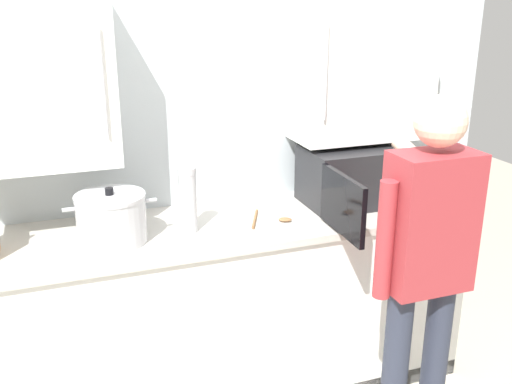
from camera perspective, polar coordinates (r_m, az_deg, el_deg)
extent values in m
cube|color=#B2BCC1|center=(2.98, -5.37, 5.43)|extent=(3.26, 0.10, 2.56)
cube|color=white|center=(2.62, -21.58, 10.22)|extent=(0.70, 0.32, 0.74)
cylinder|color=#B7BABF|center=(2.46, -14.85, 10.40)|extent=(0.01, 0.01, 0.44)
cube|color=white|center=(3.02, 10.45, 12.16)|extent=(0.70, 0.32, 0.74)
cylinder|color=#B7BABF|center=(2.73, 6.94, 11.66)|extent=(0.01, 0.01, 0.44)
cube|color=white|center=(2.97, -3.12, -11.81)|extent=(2.43, 0.59, 0.91)
cube|color=#BCB7AD|center=(2.76, -3.29, -3.32)|extent=(2.47, 0.63, 0.03)
cube|color=black|center=(3.02, 9.96, 1.69)|extent=(0.55, 0.35, 0.29)
cube|color=beige|center=(2.97, 8.75, 1.49)|extent=(0.36, 0.29, 0.23)
cube|color=black|center=(2.98, 14.98, 1.08)|extent=(0.15, 0.01, 0.27)
cube|color=black|center=(2.58, 8.52, -1.21)|extent=(0.03, 0.40, 0.27)
cylinder|color=#B7BABF|center=(2.61, -6.73, -1.09)|extent=(0.08, 0.08, 0.27)
cylinder|color=#B7BABF|center=(2.57, -6.85, 2.11)|extent=(0.08, 0.08, 0.03)
cylinder|color=#B7BABF|center=(2.57, -14.05, -2.72)|extent=(0.30, 0.30, 0.20)
cylinder|color=#B7BABF|center=(2.54, -14.25, -0.43)|extent=(0.30, 0.30, 0.02)
cylinder|color=black|center=(2.53, -14.29, 0.06)|extent=(0.04, 0.04, 0.03)
cylinder|color=#B7BABF|center=(2.54, -18.05, -1.67)|extent=(0.05, 0.02, 0.02)
cylinder|color=#B7BABF|center=(2.57, -10.35, -0.82)|extent=(0.05, 0.02, 0.02)
cylinder|color=brown|center=(2.76, -0.10, -2.66)|extent=(0.11, 0.21, 0.01)
ellipsoid|color=brown|center=(2.76, 2.89, -2.72)|extent=(0.08, 0.07, 0.02)
cylinder|color=#282D3D|center=(2.66, 13.49, -17.36)|extent=(0.11, 0.11, 0.84)
cylinder|color=#282D3D|center=(2.76, 17.13, -16.24)|extent=(0.11, 0.11, 0.84)
cube|color=maroon|center=(2.38, 16.80, -2.85)|extent=(0.34, 0.20, 0.57)
sphere|color=beige|center=(2.27, 17.75, 6.68)|extent=(0.20, 0.20, 0.20)
cylinder|color=beige|center=(2.57, 16.83, 1.85)|extent=(0.14, 0.45, 0.25)
cylinder|color=maroon|center=(2.29, 12.61, -4.70)|extent=(0.07, 0.07, 0.48)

